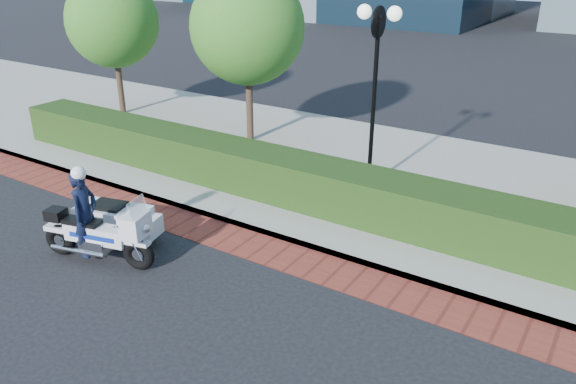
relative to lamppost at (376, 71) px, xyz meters
The scene contains 8 objects.
ground 6.07m from the lamppost, 100.89° to the right, with size 120.00×120.00×0.00m, color black.
brick_strip 4.84m from the lamppost, 105.12° to the right, with size 60.00×1.00×0.01m, color maroon.
sidewalk 3.16m from the lamppost, 141.34° to the left, with size 60.00×8.00×0.15m, color gray.
hedge_main 2.98m from the lamppost, 122.01° to the right, with size 18.00×1.20×1.00m, color black.
lamppost is the anchor object (origin of this frame).
tree_a 10.09m from the lamppost, behind, with size 3.00×3.00×4.58m.
tree_b 4.71m from the lamppost, 163.89° to the left, with size 3.20×3.20×4.89m.
police_motorcycle 6.66m from the lamppost, 119.32° to the right, with size 2.37×1.71×1.92m.
Camera 1 is at (6.13, -6.41, 5.55)m, focal length 35.00 mm.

